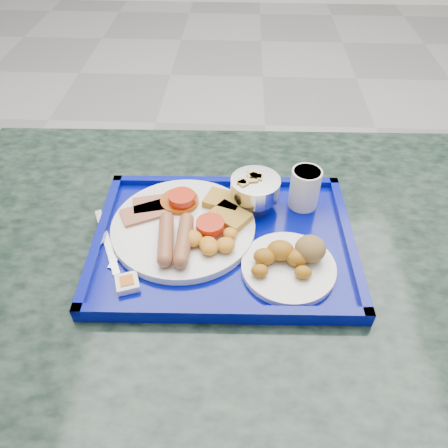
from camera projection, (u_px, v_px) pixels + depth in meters
The scene contains 10 objects.
floor at pixel (268, 195), 2.16m from camera, with size 6.00×6.00×0.00m, color gray.
table at pixel (230, 304), 0.99m from camera, with size 1.25×0.85×0.77m.
tray at pixel (224, 241), 0.84m from camera, with size 0.50×0.37×0.03m.
main_plate at pixel (187, 225), 0.84m from camera, with size 0.28×0.28×0.04m.
bread_plate at pixel (291, 261), 0.77m from camera, with size 0.17×0.17×0.06m.
fruit_bowl at pixel (255, 188), 0.88m from camera, with size 0.10×0.10×0.07m.
juice_cup at pixel (305, 187), 0.88m from camera, with size 0.06×0.06×0.08m.
spoon at pixel (125, 220), 0.87m from camera, with size 0.05×0.17×0.01m.
knife at pixel (107, 241), 0.83m from camera, with size 0.01×0.18×0.00m, color #ACACAE.
jam_packet at pixel (127, 283), 0.75m from camera, with size 0.05×0.05×0.02m.
Camera 1 is at (-0.14, -1.67, 1.39)m, focal length 35.00 mm.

